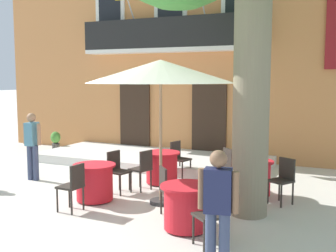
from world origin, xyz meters
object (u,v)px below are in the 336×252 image
cafe_chair_far_side_0 (232,165)px  pedestrian_mid_plaza (32,142)px  cafe_table_middle (95,182)px  pedestrian_near_entrance (218,206)px  cafe_chair_far_side_1 (283,178)px  cafe_table_far_side (253,178)px  cafe_chair_near_tree_1 (179,157)px  cafe_chair_middle_0 (117,169)px  cafe_chair_near_tree_0 (143,167)px  cafe_chair_front_1 (169,188)px  ground_planter_left (56,141)px  cafe_table_front (186,207)px  cafe_chair_front_0 (213,211)px  cafe_chair_middle_1 (73,184)px  cafe_umbrella (161,72)px  cafe_table_near_tree (162,167)px

cafe_chair_far_side_0 → pedestrian_mid_plaza: size_ratio=0.55×
cafe_table_middle → pedestrian_near_entrance: pedestrian_near_entrance is taller
cafe_chair_far_side_1 → pedestrian_near_entrance: size_ratio=0.56×
cafe_table_far_side → pedestrian_mid_plaza: (-5.23, -0.89, 0.54)m
cafe_table_middle → pedestrian_mid_plaza: pedestrian_mid_plaza is taller
cafe_chair_near_tree_1 → cafe_chair_middle_0: bearing=-109.1°
cafe_chair_middle_0 → cafe_chair_near_tree_0: bearing=41.6°
cafe_chair_front_1 → ground_planter_left: cafe_chair_front_1 is taller
cafe_chair_near_tree_1 → cafe_table_front: bearing=-64.5°
cafe_chair_front_0 → cafe_chair_middle_1: bearing=171.5°
cafe_chair_front_0 → ground_planter_left: (-7.38, 5.32, -0.13)m
cafe_table_far_side → cafe_chair_far_side_1: cafe_chair_far_side_1 is taller
cafe_chair_far_side_1 → cafe_umbrella: 3.20m
cafe_table_near_tree → cafe_chair_front_0: (2.34, -3.06, 0.14)m
cafe_chair_near_tree_0 → cafe_table_far_side: 2.41m
cafe_chair_far_side_1 → cafe_table_near_tree: bearing=171.5°
cafe_table_front → pedestrian_near_entrance: bearing=-53.9°
cafe_chair_far_side_0 → cafe_table_near_tree: bearing=-168.3°
cafe_table_near_tree → cafe_table_middle: size_ratio=1.00×
cafe_table_near_tree → pedestrian_near_entrance: bearing=-55.8°
cafe_chair_far_side_0 → cafe_chair_near_tree_0: bearing=-147.9°
pedestrian_near_entrance → cafe_table_middle: bearing=147.6°
cafe_chair_far_side_1 → cafe_umbrella: size_ratio=0.31×
cafe_table_near_tree → cafe_table_middle: 1.97m
pedestrian_mid_plaza → cafe_chair_far_side_0: bearing=16.2°
cafe_table_near_tree → cafe_chair_far_side_1: cafe_chair_far_side_1 is taller
cafe_table_middle → pedestrian_near_entrance: bearing=-32.4°
cafe_chair_front_0 → pedestrian_mid_plaza: size_ratio=0.55×
cafe_chair_near_tree_0 → cafe_chair_far_side_1: same height
cafe_table_middle → pedestrian_mid_plaza: bearing=160.3°
cafe_table_far_side → cafe_umbrella: bearing=-138.2°
cafe_chair_near_tree_1 → cafe_chair_middle_0: same height
cafe_chair_front_0 → pedestrian_mid_plaza: pedestrian_mid_plaza is taller
cafe_chair_far_side_0 → cafe_chair_far_side_1: same height
cafe_chair_front_0 → cafe_chair_far_side_0: bearing=102.1°
cafe_umbrella → pedestrian_near_entrance: (2.01, -2.50, -1.70)m
cafe_chair_middle_0 → cafe_chair_middle_1: same height
ground_planter_left → pedestrian_mid_plaza: 3.89m
cafe_chair_front_1 → cafe_table_far_side: (1.05, 2.00, -0.14)m
cafe_chair_middle_0 → cafe_chair_far_side_0: same height
cafe_chair_middle_0 → cafe_chair_front_0: size_ratio=1.00×
cafe_umbrella → pedestrian_near_entrance: size_ratio=1.79×
cafe_table_near_tree → cafe_table_far_side: 2.21m
ground_planter_left → pedestrian_mid_plaza: size_ratio=0.43×
cafe_chair_middle_1 → cafe_chair_far_side_1: (3.46, 2.19, 0.00)m
cafe_chair_near_tree_0 → cafe_chair_front_1: size_ratio=1.00×
cafe_chair_middle_0 → cafe_chair_far_side_1: same height
cafe_table_far_side → cafe_table_middle: bearing=-148.2°
cafe_chair_front_1 → pedestrian_mid_plaza: size_ratio=0.55×
cafe_chair_far_side_0 → cafe_chair_middle_1: bearing=-126.3°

